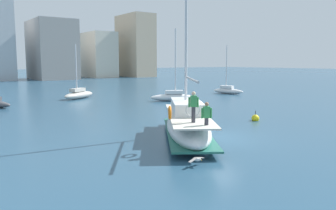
% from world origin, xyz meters
% --- Properties ---
extents(ground_plane, '(400.00, 400.00, 0.00)m').
position_xyz_m(ground_plane, '(0.00, 0.00, 0.00)').
color(ground_plane, '#284C66').
extents(main_sailboat, '(7.20, 9.38, 12.35)m').
position_xyz_m(main_sailboat, '(-1.60, 0.91, 0.90)').
color(main_sailboat, silver).
rests_on(main_sailboat, ground).
extents(moored_sloop_far, '(5.30, 4.19, 6.61)m').
position_xyz_m(moored_sloop_far, '(1.22, 25.92, 0.56)').
color(moored_sloop_far, '#B7B2A8').
rests_on(moored_sloop_far, ground).
extents(moored_cutter_left, '(5.12, 3.19, 8.26)m').
position_xyz_m(moored_cutter_left, '(9.18, 17.32, 0.57)').
color(moored_cutter_left, white).
rests_on(moored_cutter_left, ground).
extents(moored_ketch_distant, '(2.33, 4.77, 6.82)m').
position_xyz_m(moored_ketch_distant, '(20.81, 19.97, 0.51)').
color(moored_ketch_distant, white).
rests_on(moored_ketch_distant, ground).
extents(seagull, '(0.98, 0.48, 0.17)m').
position_xyz_m(seagull, '(-4.70, -3.66, 0.32)').
color(seagull, silver).
rests_on(seagull, ground).
extents(mooring_buoy, '(0.60, 0.60, 0.90)m').
position_xyz_m(mooring_buoy, '(6.51, 2.71, 0.18)').
color(mooring_buoy, yellow).
rests_on(mooring_buoy, ground).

